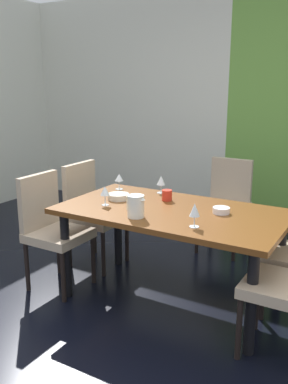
% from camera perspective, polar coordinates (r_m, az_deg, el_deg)
% --- Properties ---
extents(ground_plane, '(6.03, 5.73, 0.02)m').
position_cam_1_polar(ground_plane, '(3.23, -7.27, -16.67)').
color(ground_plane, black).
extents(back_panel_interior, '(2.99, 0.10, 2.73)m').
position_cam_1_polar(back_panel_interior, '(5.95, -2.69, 11.76)').
color(back_panel_interior, silver).
rests_on(back_panel_interior, ground_plane).
extents(dining_table, '(1.67, 0.93, 0.74)m').
position_cam_1_polar(dining_table, '(3.21, 3.71, -3.81)').
color(dining_table, brown).
rests_on(dining_table, ground_plane).
extents(chair_head_far, '(0.44, 0.45, 0.91)m').
position_cam_1_polar(chair_head_far, '(4.34, 10.90, -0.97)').
color(chair_head_far, tan).
rests_on(chair_head_far, ground_plane).
extents(chair_left_near, '(0.44, 0.44, 0.94)m').
position_cam_1_polar(chair_left_near, '(3.57, -12.25, -4.31)').
color(chair_left_near, tan).
rests_on(chair_left_near, ground_plane).
extents(chair_left_far, '(0.44, 0.44, 0.94)m').
position_cam_1_polar(chair_left_far, '(3.95, -7.12, -2.21)').
color(chair_left_far, tan).
rests_on(chair_left_far, ground_plane).
extents(wine_glass_corner, '(0.07, 0.07, 0.15)m').
position_cam_1_polar(wine_glass_corner, '(3.61, 2.29, 1.50)').
color(wine_glass_corner, silver).
rests_on(wine_glass_corner, dining_table).
extents(wine_glass_east, '(0.08, 0.08, 0.14)m').
position_cam_1_polar(wine_glass_east, '(3.74, -3.35, 1.89)').
color(wine_glass_east, silver).
rests_on(wine_glass_east, dining_table).
extents(wine_glass_north, '(0.07, 0.07, 0.16)m').
position_cam_1_polar(wine_glass_north, '(2.79, 6.77, -2.47)').
color(wine_glass_north, silver).
rests_on(wine_glass_north, dining_table).
extents(wine_glass_center, '(0.07, 0.07, 0.15)m').
position_cam_1_polar(wine_glass_center, '(3.27, -5.23, 0.10)').
color(wine_glass_center, silver).
rests_on(wine_glass_center, dining_table).
extents(serving_bowl_left, '(0.17, 0.17, 0.05)m').
position_cam_1_polar(serving_bowl_left, '(3.44, -3.43, -0.60)').
color(serving_bowl_left, beige).
rests_on(serving_bowl_left, dining_table).
extents(serving_bowl_front, '(0.12, 0.12, 0.04)m').
position_cam_1_polar(serving_bowl_front, '(3.13, 10.26, -2.41)').
color(serving_bowl_front, white).
rests_on(serving_bowl_front, dining_table).
extents(cup_west, '(0.07, 0.07, 0.10)m').
position_cam_1_polar(cup_west, '(3.17, -1.73, -1.47)').
color(cup_west, white).
rests_on(cup_west, dining_table).
extents(cup_near_shelf, '(0.08, 0.08, 0.09)m').
position_cam_1_polar(cup_near_shelf, '(3.41, 3.08, -0.43)').
color(cup_near_shelf, red).
rests_on(cup_near_shelf, dining_table).
extents(pitcher_south, '(0.13, 0.12, 0.16)m').
position_cam_1_polar(pitcher_south, '(2.98, -1.08, -1.89)').
color(pitcher_south, white).
rests_on(pitcher_south, dining_table).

